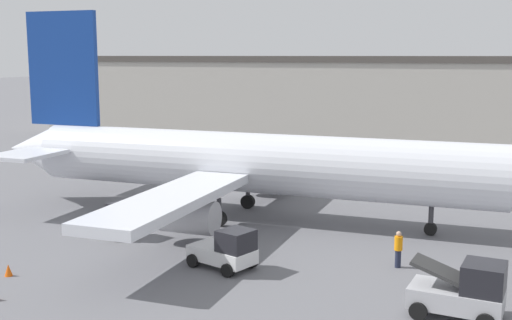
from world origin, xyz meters
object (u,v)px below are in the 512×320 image
(safety_cone_near, at_px, (8,270))
(airplane, at_px, (240,162))
(pushback_tug, at_px, (116,220))
(ground_crew_worker, at_px, (398,248))
(baggage_tug, at_px, (227,250))
(belt_loader_truck, at_px, (464,291))

(safety_cone_near, bearing_deg, airplane, 68.95)
(airplane, xyz_separation_m, pushback_tug, (-4.61, -6.40, -2.59))
(airplane, distance_m, safety_cone_near, 15.05)
(ground_crew_worker, height_order, safety_cone_near, ground_crew_worker)
(ground_crew_worker, xyz_separation_m, baggage_tug, (-7.33, -3.30, -0.03))
(airplane, distance_m, baggage_tug, 9.93)
(baggage_tug, relative_size, pushback_tug, 1.10)
(belt_loader_truck, distance_m, safety_cone_near, 19.62)
(ground_crew_worker, bearing_deg, safety_cone_near, -100.05)
(ground_crew_worker, height_order, belt_loader_truck, belt_loader_truck)
(belt_loader_truck, xyz_separation_m, pushback_tug, (-18.68, 4.20, -0.18))
(baggage_tug, height_order, belt_loader_truck, belt_loader_truck)
(pushback_tug, distance_m, safety_cone_near, 7.37)
(pushback_tug, xyz_separation_m, safety_cone_near, (-0.67, -7.32, -0.61))
(baggage_tug, xyz_separation_m, safety_cone_near, (-8.65, -4.74, -0.63))
(ground_crew_worker, xyz_separation_m, pushback_tug, (-15.30, -0.72, -0.05))
(airplane, xyz_separation_m, baggage_tug, (3.37, -8.98, -2.58))
(pushback_tug, bearing_deg, belt_loader_truck, -1.56)
(baggage_tug, bearing_deg, ground_crew_worker, 40.75)
(ground_crew_worker, bearing_deg, pushback_tug, -124.07)
(airplane, relative_size, safety_cone_near, 64.65)
(baggage_tug, distance_m, safety_cone_near, 9.88)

